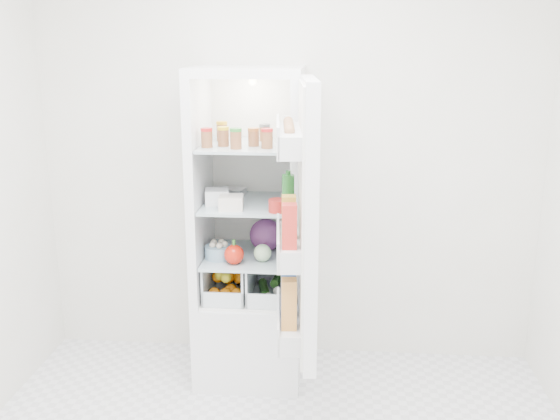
# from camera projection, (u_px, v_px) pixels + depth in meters

# --- Properties ---
(room_walls) EXTENTS (3.02, 3.02, 2.61)m
(room_walls) POSITION_uv_depth(u_px,v_px,m) (258.00, 141.00, 2.20)
(room_walls) COLOR silver
(room_walls) RESTS_ON ground
(refrigerator) EXTENTS (0.60, 0.60, 1.80)m
(refrigerator) POSITION_uv_depth(u_px,v_px,m) (251.00, 264.00, 3.66)
(refrigerator) COLOR white
(refrigerator) RESTS_ON ground
(shelf_low) EXTENTS (0.49, 0.53, 0.01)m
(shelf_low) POSITION_uv_depth(u_px,v_px,m) (249.00, 256.00, 3.58)
(shelf_low) COLOR #A5BBC2
(shelf_low) RESTS_ON refrigerator
(shelf_mid) EXTENTS (0.49, 0.53, 0.02)m
(shelf_mid) POSITION_uv_depth(u_px,v_px,m) (249.00, 204.00, 3.50)
(shelf_mid) COLOR #A5BBC2
(shelf_mid) RESTS_ON refrigerator
(shelf_top) EXTENTS (0.49, 0.53, 0.02)m
(shelf_top) POSITION_uv_depth(u_px,v_px,m) (248.00, 145.00, 3.41)
(shelf_top) COLOR #A5BBC2
(shelf_top) RESTS_ON refrigerator
(crisper_left) EXTENTS (0.23, 0.46, 0.22)m
(crisper_left) POSITION_uv_depth(u_px,v_px,m) (229.00, 276.00, 3.62)
(crisper_left) COLOR silver
(crisper_left) RESTS_ON refrigerator
(crisper_right) EXTENTS (0.23, 0.46, 0.22)m
(crisper_right) POSITION_uv_depth(u_px,v_px,m) (271.00, 278.00, 3.60)
(crisper_right) COLOR silver
(crisper_right) RESTS_ON refrigerator
(condiment_jars) EXTENTS (0.46, 0.34, 0.08)m
(condiment_jars) POSITION_uv_depth(u_px,v_px,m) (245.00, 138.00, 3.34)
(condiment_jars) COLOR #B21919
(condiment_jars) RESTS_ON shelf_top
(squeeze_bottle) EXTENTS (0.06, 0.06, 0.16)m
(squeeze_bottle) POSITION_uv_depth(u_px,v_px,m) (287.00, 131.00, 3.35)
(squeeze_bottle) COLOR white
(squeeze_bottle) RESTS_ON shelf_top
(tub_white) EXTENTS (0.15, 0.15, 0.08)m
(tub_white) POSITION_uv_depth(u_px,v_px,m) (217.00, 197.00, 3.45)
(tub_white) COLOR white
(tub_white) RESTS_ON shelf_mid
(tub_cream) EXTENTS (0.14, 0.14, 0.07)m
(tub_cream) POSITION_uv_depth(u_px,v_px,m) (231.00, 202.00, 3.34)
(tub_cream) COLOR silver
(tub_cream) RESTS_ON shelf_mid
(tin_red) EXTENTS (0.13, 0.13, 0.07)m
(tin_red) POSITION_uv_depth(u_px,v_px,m) (278.00, 206.00, 3.29)
(tin_red) COLOR #B4201B
(tin_red) RESTS_ON shelf_mid
(foil_tray) EXTENTS (0.16, 0.13, 0.04)m
(foil_tray) POSITION_uv_depth(u_px,v_px,m) (233.00, 191.00, 3.68)
(foil_tray) COLOR silver
(foil_tray) RESTS_ON shelf_mid
(red_cabbage) EXTENTS (0.19, 0.19, 0.19)m
(red_cabbage) POSITION_uv_depth(u_px,v_px,m) (266.00, 235.00, 3.62)
(red_cabbage) COLOR #5E2056
(red_cabbage) RESTS_ON shelf_low
(bell_pepper) EXTENTS (0.11, 0.11, 0.11)m
(bell_pepper) POSITION_uv_depth(u_px,v_px,m) (234.00, 254.00, 3.41)
(bell_pepper) COLOR red
(bell_pepper) RESTS_ON shelf_low
(mushroom_bowl) EXTENTS (0.18, 0.18, 0.07)m
(mushroom_bowl) POSITION_uv_depth(u_px,v_px,m) (219.00, 252.00, 3.51)
(mushroom_bowl) COLOR #82A8C1
(mushroom_bowl) RESTS_ON shelf_low
(salad_bag) EXTENTS (0.10, 0.10, 0.10)m
(salad_bag) POSITION_uv_depth(u_px,v_px,m) (262.00, 253.00, 3.45)
(salad_bag) COLOR #B5D9A2
(salad_bag) RESTS_ON shelf_low
(citrus_pile) EXTENTS (0.20, 0.31, 0.16)m
(citrus_pile) POSITION_uv_depth(u_px,v_px,m) (229.00, 282.00, 3.61)
(citrus_pile) COLOR orange
(citrus_pile) RESTS_ON refrigerator
(veg_pile) EXTENTS (0.16, 0.30, 0.10)m
(veg_pile) POSITION_uv_depth(u_px,v_px,m) (272.00, 285.00, 3.61)
(veg_pile) COLOR #1F4818
(veg_pile) RESTS_ON refrigerator
(fridge_door) EXTENTS (0.22, 0.60, 1.30)m
(fridge_door) POSITION_uv_depth(u_px,v_px,m) (302.00, 227.00, 2.91)
(fridge_door) COLOR white
(fridge_door) RESTS_ON refrigerator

